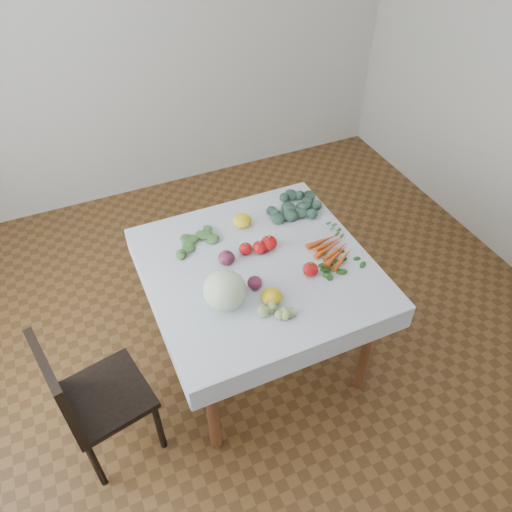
{
  "coord_description": "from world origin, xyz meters",
  "views": [
    {
      "loc": [
        -0.76,
        -1.67,
        2.54
      ],
      "look_at": [
        -0.01,
        0.01,
        0.82
      ],
      "focal_mm": 35.0,
      "sensor_mm": 36.0,
      "label": 1
    }
  ],
  "objects_px": {
    "cabbage": "(225,290)",
    "carrot_bunch": "(333,249)",
    "chair": "(86,396)",
    "heirloom_back": "(242,221)",
    "table": "(258,279)"
  },
  "relations": [
    {
      "from": "cabbage",
      "to": "carrot_bunch",
      "type": "bearing_deg",
      "value": 9.39
    },
    {
      "from": "chair",
      "to": "cabbage",
      "type": "relative_size",
      "value": 4.25
    },
    {
      "from": "chair",
      "to": "heirloom_back",
      "type": "xyz_separation_m",
      "value": [
        1.02,
        0.55,
        0.3
      ]
    },
    {
      "from": "heirloom_back",
      "to": "table",
      "type": "bearing_deg",
      "value": -98.75
    },
    {
      "from": "table",
      "to": "chair",
      "type": "bearing_deg",
      "value": -167.24
    },
    {
      "from": "carrot_bunch",
      "to": "chair",
      "type": "bearing_deg",
      "value": -173.53
    },
    {
      "from": "table",
      "to": "carrot_bunch",
      "type": "xyz_separation_m",
      "value": [
        0.4,
        -0.06,
        0.12
      ]
    },
    {
      "from": "table",
      "to": "chair",
      "type": "distance_m",
      "value": 1.01
    },
    {
      "from": "table",
      "to": "heirloom_back",
      "type": "xyz_separation_m",
      "value": [
        0.05,
        0.33,
        0.14
      ]
    },
    {
      "from": "chair",
      "to": "heirloom_back",
      "type": "bearing_deg",
      "value": 28.13
    },
    {
      "from": "cabbage",
      "to": "heirloom_back",
      "type": "bearing_deg",
      "value": 59.15
    },
    {
      "from": "cabbage",
      "to": "carrot_bunch",
      "type": "distance_m",
      "value": 0.66
    },
    {
      "from": "table",
      "to": "cabbage",
      "type": "distance_m",
      "value": 0.36
    },
    {
      "from": "table",
      "to": "cabbage",
      "type": "height_order",
      "value": "cabbage"
    },
    {
      "from": "chair",
      "to": "cabbage",
      "type": "distance_m",
      "value": 0.81
    }
  ]
}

